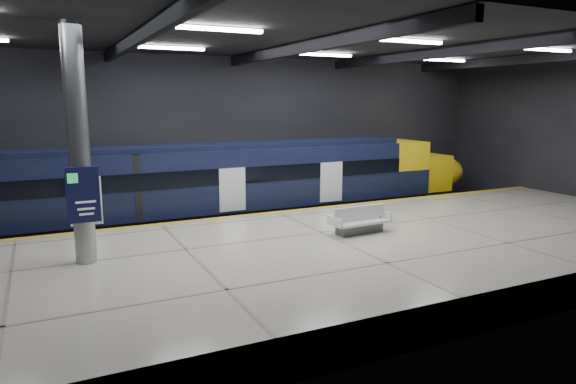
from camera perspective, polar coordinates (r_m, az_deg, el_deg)
ground at (r=19.95m, az=2.21°, el=-6.89°), size 30.00×30.00×0.00m
room_shell at (r=19.08m, az=2.32°, el=9.77°), size 30.10×16.10×8.05m
platform at (r=17.72m, az=6.05°, el=-7.29°), size 30.00×11.00×1.10m
safety_strip at (r=22.06m, az=-1.13°, el=-2.26°), size 30.00×0.40×0.01m
rails at (r=24.75m, az=-3.79°, el=-3.35°), size 30.00×1.52×0.16m
train at (r=23.48m, az=-10.13°, el=0.71°), size 29.40×2.84×3.79m
bench at (r=18.77m, az=7.95°, el=-3.49°), size 2.30×1.06×0.99m
bicycle at (r=19.63m, az=8.66°, el=-2.72°), size 1.06×1.65×0.82m
pannier_bag at (r=19.36m, az=7.17°, el=-3.58°), size 0.32×0.21×0.35m
info_column at (r=15.89m, az=-22.22°, el=4.42°), size 0.90×0.78×6.90m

